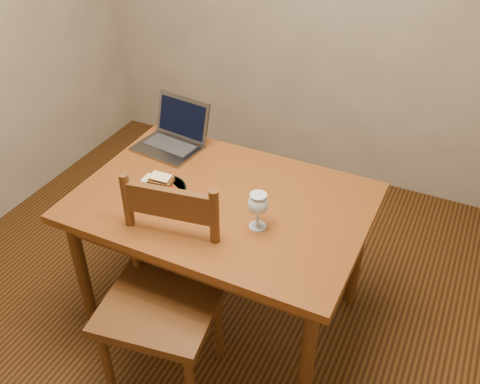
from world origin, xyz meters
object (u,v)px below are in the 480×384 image
at_px(laptop, 174,134).
at_px(milk_glass, 258,211).
at_px(chair, 162,291).
at_px(table, 222,214).
at_px(plate, 161,190).

bearing_deg(laptop, milk_glass, -25.67).
relative_size(milk_glass, laptop, 0.48).
height_order(chair, milk_glass, chair).
height_order(table, milk_glass, milk_glass).
distance_m(table, plate, 0.30).
relative_size(table, laptop, 3.70).
bearing_deg(laptop, plate, -60.08).
distance_m(plate, milk_glass, 0.51).
bearing_deg(milk_glass, chair, -130.14).
xyz_separation_m(chair, laptop, (-0.38, 0.76, 0.26)).
bearing_deg(chair, plate, 111.52).
bearing_deg(plate, chair, -59.46).
bearing_deg(laptop, chair, -56.27).
height_order(chair, laptop, laptop).
height_order(chair, plate, chair).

